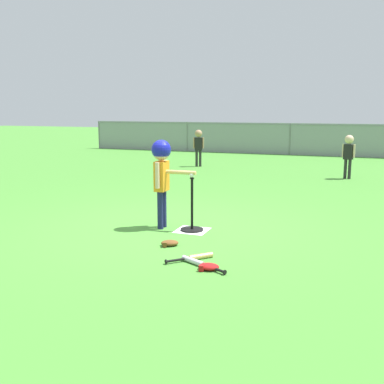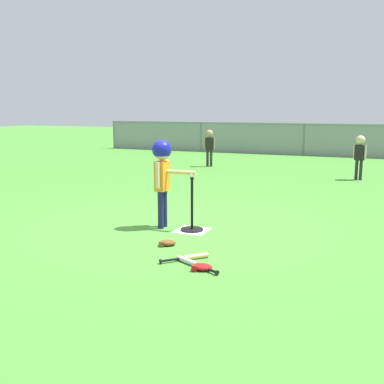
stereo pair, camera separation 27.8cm
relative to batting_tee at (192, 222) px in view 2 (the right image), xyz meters
The scene contains 12 objects.
ground_plane 0.35m from the batting_tee, behind, with size 60.00×60.00×0.00m, color #478C33.
home_plate 0.12m from the batting_tee, 90.00° to the left, with size 0.44×0.44×0.01m, color white.
batting_tee is the anchor object (origin of this frame).
baseball_on_tee 0.66m from the batting_tee, 90.00° to the right, with size 0.07×0.07×0.07m, color white.
batter_child 0.89m from the batting_tee, behind, with size 0.65×0.36×1.26m.
fielder_deep_right 6.13m from the batting_tee, 72.18° to the left, with size 0.30×0.21×1.06m.
fielder_near_left 7.22m from the batting_tee, 108.78° to the left, with size 0.30×0.21×1.07m.
spare_bat_silver 1.46m from the batting_tee, 67.44° to the right, with size 0.60×0.35×0.06m.
spare_bat_wood 1.27m from the batting_tee, 67.64° to the right, with size 0.44×0.46×0.06m.
glove_by_plate 1.61m from the batting_tee, 63.45° to the right, with size 0.23×0.19×0.07m.
glove_near_bats 0.79m from the batting_tee, 90.81° to the right, with size 0.27×0.24×0.07m.
outfield_fence 11.20m from the batting_tee, 91.68° to the left, with size 16.06×0.06×1.15m.
Camera 2 is at (2.77, -5.84, 1.70)m, focal length 43.22 mm.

